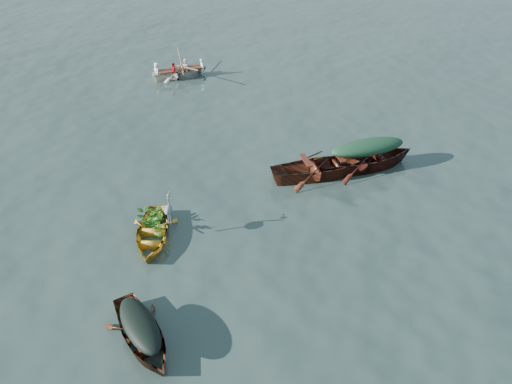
# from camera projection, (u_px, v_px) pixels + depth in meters

# --- Properties ---
(ground) EXTENTS (140.00, 140.00, 0.00)m
(ground) POSITION_uv_depth(u_px,v_px,m) (257.00, 228.00, 14.89)
(ground) COLOR #2D3F39
(ground) RESTS_ON ground
(yellow_dinghy) EXTENTS (1.69, 3.24, 0.83)m
(yellow_dinghy) POSITION_uv_depth(u_px,v_px,m) (153.00, 239.00, 14.46)
(yellow_dinghy) COLOR gold
(yellow_dinghy) RESTS_ON ground
(dark_covered_boat) EXTENTS (3.03, 3.48, 0.83)m
(dark_covered_boat) POSITION_uv_depth(u_px,v_px,m) (143.00, 342.00, 11.46)
(dark_covered_boat) COLOR #42230F
(dark_covered_boat) RESTS_ON ground
(green_tarp_boat) EXTENTS (5.19, 3.36, 1.20)m
(green_tarp_boat) POSITION_uv_depth(u_px,v_px,m) (365.00, 169.00, 17.68)
(green_tarp_boat) COLOR #4A1911
(green_tarp_boat) RESTS_ON ground
(open_wooden_boat) EXTENTS (5.13, 3.05, 1.18)m
(open_wooden_boat) POSITION_uv_depth(u_px,v_px,m) (321.00, 176.00, 17.25)
(open_wooden_boat) COLOR #532B14
(open_wooden_boat) RESTS_ON ground
(rowed_boat) EXTENTS (3.97, 2.81, 0.90)m
(rowed_boat) POSITION_uv_depth(u_px,v_px,m) (181.00, 78.00, 24.73)
(rowed_boat) COLOR white
(rowed_boat) RESTS_ON ground
(dark_tarp_cover) EXTENTS (1.66, 1.92, 0.40)m
(dark_tarp_cover) POSITION_uv_depth(u_px,v_px,m) (140.00, 324.00, 11.11)
(dark_tarp_cover) COLOR black
(dark_tarp_cover) RESTS_ON dark_covered_boat
(green_tarp_cover) EXTENTS (2.85, 1.85, 0.52)m
(green_tarp_cover) POSITION_uv_depth(u_px,v_px,m) (368.00, 147.00, 17.19)
(green_tarp_cover) COLOR #183B22
(green_tarp_cover) RESTS_ON green_tarp_boat
(thwart_benches) EXTENTS (2.61, 1.67, 0.04)m
(thwart_benches) POSITION_uv_depth(u_px,v_px,m) (322.00, 161.00, 16.90)
(thwart_benches) COLOR #43190F
(thwart_benches) RESTS_ON open_wooden_boat
(heron) EXTENTS (0.32, 0.43, 0.92)m
(heron) POSITION_uv_depth(u_px,v_px,m) (169.00, 214.00, 14.02)
(heron) COLOR gray
(heron) RESTS_ON yellow_dinghy
(dinghy_weeds) EXTENTS (0.80, 0.97, 0.60)m
(dinghy_weeds) POSITION_uv_depth(u_px,v_px,m) (153.00, 208.00, 14.51)
(dinghy_weeds) COLOR #2E761F
(dinghy_weeds) RESTS_ON yellow_dinghy
(rowers) EXTENTS (2.88, 2.17, 0.76)m
(rowers) POSITION_uv_depth(u_px,v_px,m) (179.00, 61.00, 24.26)
(rowers) COLOR white
(rowers) RESTS_ON rowed_boat
(oars) EXTENTS (1.73, 2.58, 0.06)m
(oars) POSITION_uv_depth(u_px,v_px,m) (180.00, 68.00, 24.46)
(oars) COLOR brown
(oars) RESTS_ON rowed_boat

